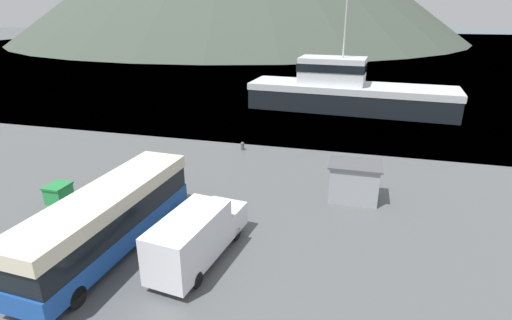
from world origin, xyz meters
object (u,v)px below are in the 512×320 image
Objects in this scene: fishing_boat at (347,91)px; storage_bin at (59,193)px; dock_kiosk at (354,181)px; tour_bus at (109,217)px; delivery_van at (197,235)px.

fishing_boat is 32.14m from storage_bin.
dock_kiosk is at bearing 16.06° from storage_bin.
fishing_boat reaches higher than dock_kiosk.
tour_bus is 1.65× the size of delivery_van.
delivery_van reaches higher than dock_kiosk.
storage_bin is at bearing -163.94° from dock_kiosk.
fishing_boat is at bearing 76.77° from tour_bus.
fishing_boat is at bearing 61.16° from storage_bin.
tour_bus is 4.33m from delivery_van.
fishing_boat is (5.06, 31.59, 0.87)m from delivery_van.
tour_bus is 3.48× the size of dock_kiosk.
delivery_van is 10.74m from dock_kiosk.
fishing_boat is 7.42× the size of dock_kiosk.
dock_kiosk is at bearing 41.35° from tour_bus.
dock_kiosk is at bearing 7.86° from fishing_boat.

